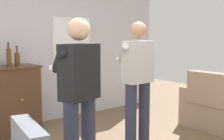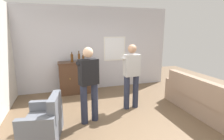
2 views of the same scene
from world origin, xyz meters
name	(u,v)px [view 1 (image 1 of 2)]	position (x,y,z in m)	size (l,w,h in m)	color
wall_back_with_window	(39,41)	(0.01, 2.66, 1.40)	(5.20, 0.15, 2.80)	silver
sideboard_cabinet	(2,101)	(-0.78, 2.30, 0.52)	(1.11, 0.49, 1.04)	#472D1E
bottle_liquor_amber	(9,57)	(-0.67, 2.26, 1.18)	(0.07, 0.07, 0.36)	#593314
bottle_spirits_clear	(17,58)	(-0.53, 2.29, 1.15)	(0.08, 0.08, 0.30)	#593314
person_standing_left	(79,94)	(-0.70, 0.31, 0.94)	(0.54, 0.52, 1.68)	#282D42
person_standing_right	(137,78)	(0.47, 0.71, 0.94)	(0.56, 0.49, 1.68)	#282D42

